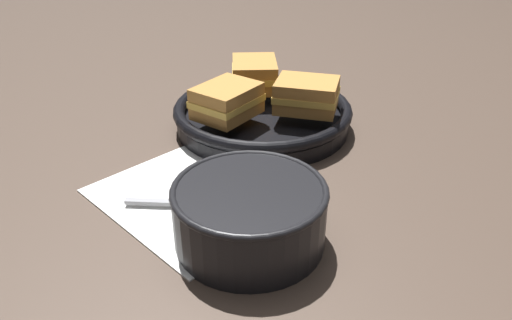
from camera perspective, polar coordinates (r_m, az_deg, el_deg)
The scene contains 8 objects.
ground_plane at distance 0.66m, azimuth -1.75°, elevation -2.04°, with size 4.00×4.00×0.00m, color #47382D.
napkin at distance 0.63m, azimuth -7.06°, elevation -4.08°, with size 0.24×0.20×0.00m.
soup_bowl at distance 0.53m, azimuth -0.74°, elevation -5.87°, with size 0.17×0.17×0.07m.
spoon at distance 0.60m, azimuth -4.20°, elevation -5.10°, with size 0.14×0.12×0.01m.
skillet at distance 0.79m, azimuth 0.75°, elevation 5.12°, with size 0.28×0.28×0.04m.
sandwich_near_left at distance 0.73m, azimuth -3.34°, elevation 6.76°, with size 0.08×0.10×0.05m.
sandwich_near_right at distance 0.75m, azimuth 5.80°, elevation 7.39°, with size 0.12×0.11×0.05m.
sandwich_far_left at distance 0.83m, azimuth -0.18°, elevation 9.78°, with size 0.12×0.12×0.05m.
Camera 1 is at (0.40, -0.40, 0.35)m, focal length 35.00 mm.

